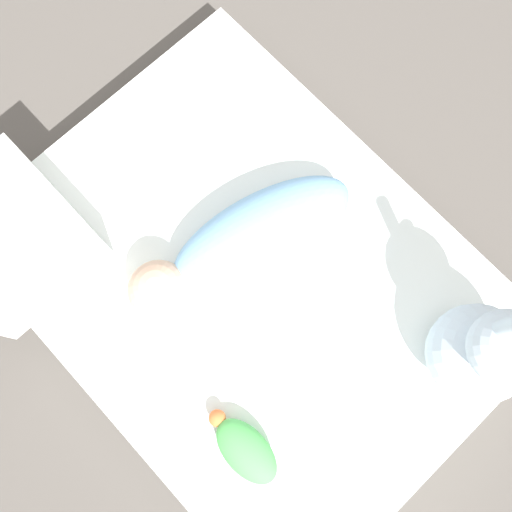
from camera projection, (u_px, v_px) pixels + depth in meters
The scene contains 6 objects.
ground_plane at pixel (251, 292), 1.49m from camera, with size 12.00×12.00×0.00m, color #514C47.
bed_mattress at pixel (250, 286), 1.42m from camera, with size 1.13×0.85×0.15m.
swaddled_baby at pixel (243, 244), 1.30m from camera, with size 0.28×0.55×0.14m.
pillow at pixel (10, 236), 1.32m from camera, with size 0.34×0.28×0.11m.
bunny_plush at pixel (485, 352), 1.17m from camera, with size 0.21×0.21×0.40m.
turtle_plush at pixel (245, 449), 1.24m from camera, with size 0.19×0.09×0.07m.
Camera 1 is at (-0.19, 0.17, 1.47)m, focal length 42.00 mm.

